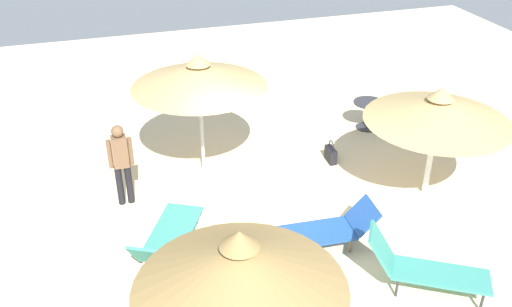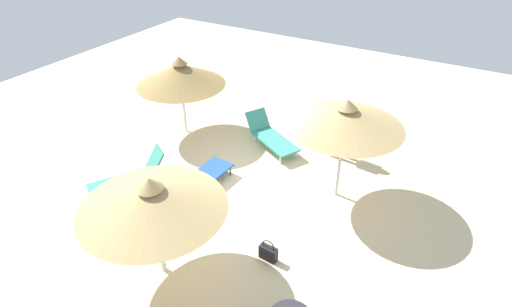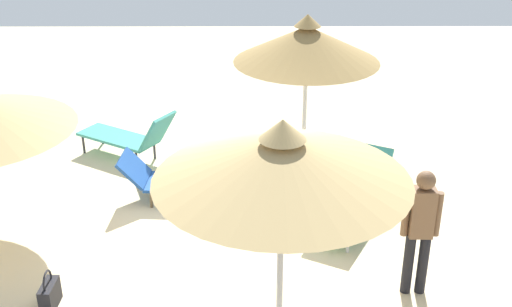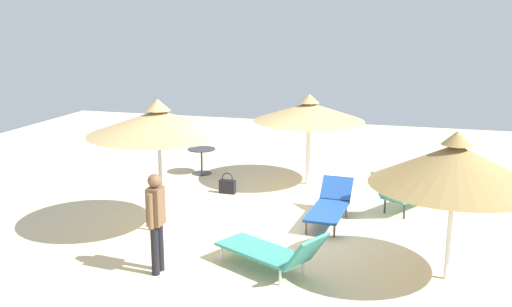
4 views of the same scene
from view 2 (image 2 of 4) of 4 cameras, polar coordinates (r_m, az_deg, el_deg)
name	(u,v)px [view 2 (image 2 of 4)]	position (r m, az deg, el deg)	size (l,w,h in m)	color
ground	(246,188)	(10.92, -1.33, -4.73)	(24.00, 24.00, 0.10)	beige
parasol_umbrella_far_right	(152,198)	(7.78, -14.10, -5.94)	(2.77, 2.77, 2.30)	white
parasol_umbrella_front	(346,117)	(9.63, 12.19, 4.91)	(2.71, 2.71, 2.65)	#B2B2B7
parasol_umbrella_edge	(180,74)	(12.70, -10.31, 10.66)	(2.66, 2.66, 2.45)	white
lounge_chair_near_right	(131,176)	(10.94, -16.82, -2.95)	(1.49, 1.94, 1.03)	teal
lounge_chair_back	(270,135)	(12.34, 1.97, 2.50)	(2.06, 1.52, 0.85)	teal
lounge_chair_far_left	(201,177)	(10.72, -7.53, -3.17)	(0.78, 1.89, 0.75)	#1E478C
person_standing_center	(338,125)	(11.85, 11.11, 3.81)	(0.23, 0.47, 1.70)	black
handbag	(268,252)	(8.90, 1.70, -13.40)	(0.40, 0.17, 0.52)	black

